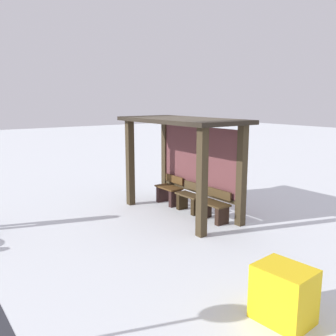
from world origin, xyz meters
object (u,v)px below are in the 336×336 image
object	(u,v)px
bench_center_inside	(190,199)
bench_right_inside	(214,208)
grit_bin	(284,294)
bus_shelter	(187,144)
bench_left_inside	(169,192)

from	to	relation	value
bench_center_inside	bench_right_inside	world-z (taller)	bench_center_inside
grit_bin	bus_shelter	bearing A→B (deg)	156.62
bus_shelter	bench_left_inside	size ratio (longest dim) A/B	4.29
bench_left_inside	bench_right_inside	bearing A→B (deg)	0.01
bus_shelter	bench_left_inside	distance (m)	1.67
bench_right_inside	bench_left_inside	bearing A→B (deg)	-179.99
bench_right_inside	grit_bin	world-z (taller)	grit_bin
bus_shelter	grit_bin	distance (m)	4.89
bench_center_inside	bench_right_inside	bearing A→B (deg)	0.05
bench_center_inside	bench_right_inside	size ratio (longest dim) A/B	1.00
bench_left_inside	bench_right_inside	world-z (taller)	bench_left_inside
bench_center_inside	bench_left_inside	bearing A→B (deg)	179.97
bus_shelter	grit_bin	size ratio (longest dim) A/B	4.60
bench_left_inside	bench_center_inside	xyz separation A→B (m)	(0.88, -0.00, -0.00)
bench_right_inside	grit_bin	bearing A→B (deg)	-30.10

